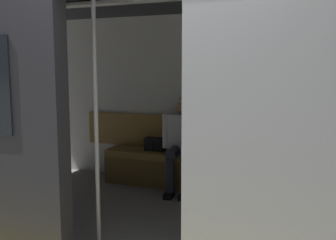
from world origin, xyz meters
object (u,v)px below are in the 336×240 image
Objects in this scene: person_seated at (183,137)px; book at (212,154)px; bench_seat at (201,163)px; train_car at (169,66)px; handbag at (155,144)px; grab_pole_far at (194,123)px; grab_pole_door at (96,118)px.

book is at bearing -166.58° from person_seated.
train_car is at bearing 86.33° from bench_seat.
train_car is 1.55m from handbag.
person_seated reaches higher than bench_seat.
grab_pole_far reaches higher than person_seated.
grab_pole_far is (-0.48, 0.76, -0.44)m from train_car.
train_car is at bearing 119.12° from handbag.
grab_pole_door is at bearing 44.79° from book.
book is (-0.77, 0.01, -0.07)m from handbag.
bench_seat is at bearing -76.58° from grab_pole_far.
train_car is 24.62× the size of handbag.
grab_pole_far is (-0.29, 1.78, 0.64)m from book.
train_car is 2.49× the size of bench_seat.
book is 0.10× the size of grab_pole_door.
book is at bearing -80.86° from grab_pole_far.
person_seated is (0.16, -0.94, -0.87)m from train_car.
book is (-0.13, -0.03, 0.12)m from bench_seat.
handbag is 0.77m from book.
handbag is 2.15m from grab_pole_far.
handbag reaches higher than bench_seat.
grab_pole_far is (-1.05, 1.79, 0.57)m from handbag.
train_car reaches higher than book.
grab_pole_far is at bearing 122.28° from train_car.
person_seated is at bearing 167.49° from handbag.
person_seated is 0.53× the size of grab_pole_far.
train_car is 1.00m from grab_pole_far.
grab_pole_door is 1.00× the size of grab_pole_far.
grab_pole_door reaches higher than person_seated.
train_car reaches higher than bench_seat.
bench_seat is 0.67m from handbag.
bench_seat is 1.16× the size of grab_pole_door.
grab_pole_door is (-0.22, 1.82, 0.57)m from handbag.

